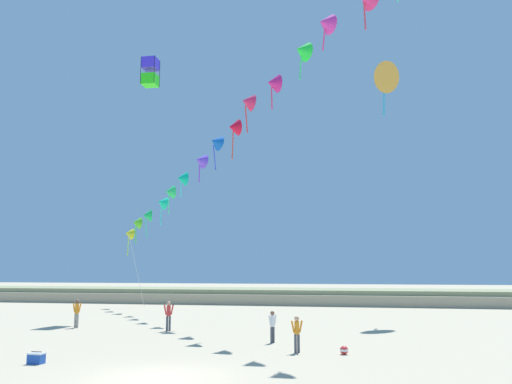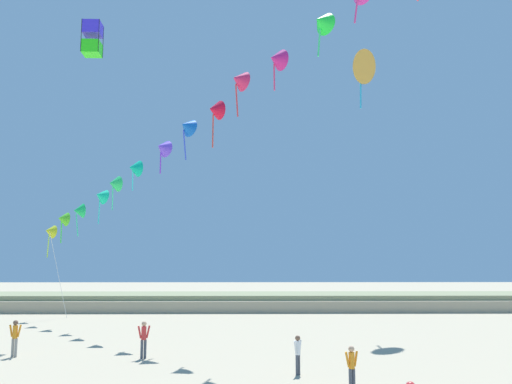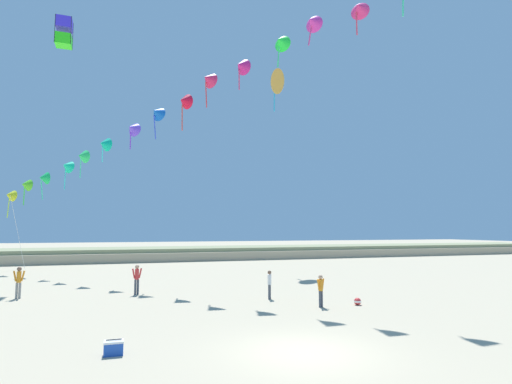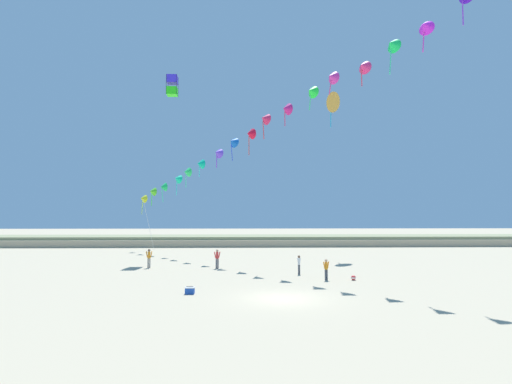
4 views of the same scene
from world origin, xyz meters
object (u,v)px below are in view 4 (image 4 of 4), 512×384
(person_near_right, at_px, (299,263))
(person_far_left, at_px, (217,257))
(beach_ball, at_px, (353,278))
(large_kite_low_lead, at_px, (172,86))
(person_mid_center, at_px, (149,257))
(beach_cooler, at_px, (190,290))
(person_near_left, at_px, (326,268))
(large_kite_mid_trail, at_px, (331,102))

(person_near_right, xyz_separation_m, person_far_left, (-6.93, 3.84, 0.11))
(beach_ball, bearing_deg, large_kite_low_lead, 133.92)
(person_mid_center, distance_m, beach_ball, 18.40)
(person_far_left, xyz_separation_m, large_kite_low_lead, (-6.17, 10.54, 19.29))
(person_far_left, xyz_separation_m, beach_ball, (10.57, -6.84, -0.82))
(beach_cooler, bearing_deg, beach_ball, 22.66)
(person_near_left, distance_m, person_far_left, 10.92)
(large_kite_mid_trail, bearing_deg, person_far_left, -137.49)
(beach_cooler, bearing_deg, person_mid_center, 113.84)
(person_near_right, relative_size, large_kite_low_lead, 0.64)
(person_mid_center, relative_size, beach_cooler, 3.00)
(person_far_left, bearing_deg, person_near_right, -28.98)
(large_kite_low_lead, relative_size, large_kite_mid_trail, 0.53)
(person_near_left, height_order, large_kite_mid_trail, large_kite_mid_trail)
(person_near_right, xyz_separation_m, beach_cooler, (-7.82, -7.79, -0.68))
(person_near_left, height_order, person_mid_center, person_mid_center)
(person_near_right, relative_size, person_far_left, 0.89)
(large_kite_low_lead, distance_m, beach_cooler, 30.38)
(person_far_left, bearing_deg, person_near_left, -38.51)
(person_far_left, bearing_deg, beach_cooler, -94.40)
(large_kite_low_lead, height_order, beach_cooler, large_kite_low_lead)
(beach_cooler, bearing_deg, large_kite_mid_trail, 59.28)
(large_kite_low_lead, bearing_deg, large_kite_mid_trail, 4.62)
(large_kite_mid_trail, distance_m, beach_cooler, 33.35)
(person_mid_center, bearing_deg, large_kite_low_lead, 89.46)
(person_near_left, distance_m, person_near_right, 3.37)
(person_far_left, bearing_deg, person_mid_center, 175.20)
(person_near_right, bearing_deg, large_kite_mid_trail, 68.49)
(person_near_right, bearing_deg, large_kite_low_lead, 132.33)
(person_far_left, xyz_separation_m, large_kite_mid_trail, (13.21, 12.11, 17.90))
(large_kite_low_lead, height_order, beach_ball, large_kite_low_lead)
(person_mid_center, relative_size, person_far_left, 1.00)
(person_near_left, distance_m, person_mid_center, 16.52)
(large_kite_mid_trail, bearing_deg, person_near_right, -111.51)
(person_near_right, height_order, beach_ball, person_near_right)
(person_near_right, height_order, person_mid_center, person_mid_center)
(person_mid_center, distance_m, person_far_left, 6.29)
(person_near_left, bearing_deg, person_far_left, 141.49)
(large_kite_mid_trail, bearing_deg, beach_ball, -97.94)
(person_near_left, xyz_separation_m, large_kite_low_lead, (-14.72, 17.34, 19.38))
(person_near_left, distance_m, large_kite_mid_trail, 26.52)
(person_mid_center, bearing_deg, person_near_right, -18.30)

